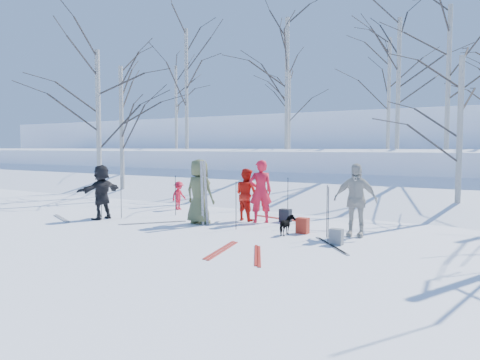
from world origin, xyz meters
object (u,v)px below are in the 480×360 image
Objects in this scene: skier_olive_center at (199,192)px; skier_red_seated at (179,196)px; dog at (287,225)px; backpack_red at (303,226)px; skier_red_north at (261,191)px; skier_redor_behind at (246,195)px; skier_grey_west at (102,192)px; backpack_grey at (336,237)px; skier_cream_east at (355,200)px; backpack_dark at (285,216)px.

skier_olive_center reaches higher than skier_red_seated.
dog is (5.64, -2.39, -0.26)m from skier_red_seated.
skier_red_seated is 6.19m from backpack_red.
skier_red_north is 4.16m from skier_red_seated.
skier_redor_behind is 2.75m from dog.
skier_olive_center is 1.86× the size of skier_red_seated.
backpack_grey is (7.75, 0.25, -0.68)m from skier_grey_west.
skier_cream_east reaches higher than backpack_dark.
skier_redor_behind is (0.86, 1.30, -0.15)m from skier_olive_center.
skier_redor_behind is 3.89× the size of backpack_red.
skier_cream_east reaches higher than backpack_grey.
skier_olive_center reaches higher than dog.
skier_olive_center is 3.38m from skier_red_seated.
skier_red_north reaches higher than skier_grey_west.
skier_grey_west is at bearing 17.33° from skier_olive_center.
skier_red_north is 2.27m from dog.
dog is at bearing 175.84° from skier_olive_center.
skier_cream_east is at bearing -158.44° from dog.
skier_red_seated is at bearing 170.39° from skier_grey_west.
skier_grey_west is 6.30m from dog.
dog is at bearing -109.74° from skier_red_seated.
skier_red_seated is 0.60× the size of skier_grey_west.
dog is at bearing -116.55° from backpack_red.
skier_olive_center is 5.10× the size of backpack_grey.
skier_grey_west reaches higher than backpack_dark.
backpack_red is at bearing 170.87° from skier_redor_behind.
skier_red_seated is 0.55× the size of skier_cream_east.
backpack_dark is at bearing -179.06° from skier_red_north.
skier_olive_center is 3.13× the size of dog.
skier_redor_behind reaches higher than skier_red_seated.
skier_redor_behind is at bearing -41.45° from dog.
backpack_grey is at bearing -35.27° from backpack_red.
skier_redor_behind is at bearing 120.51° from skier_grey_west.
skier_redor_behind is 0.94× the size of skier_grey_west.
dog is (3.06, -0.26, -0.71)m from skier_olive_center.
skier_redor_behind is at bearing -122.63° from skier_olive_center.
skier_olive_center is at bearing 179.85° from skier_cream_east.
skier_red_north is 0.62m from skier_redor_behind.
skier_grey_west is (-4.03, -2.25, 0.06)m from skier_redor_behind.
dog reaches higher than backpack_grey.
backpack_red is 1.11× the size of backpack_grey.
backpack_dark is (-1.02, 1.93, -0.06)m from dog.
backpack_dark is (5.21, 2.62, -0.67)m from skier_grey_west.
skier_red_north is 2.21m from backpack_red.
skier_olive_center reaches higher than skier_cream_east.
skier_olive_center is at bearing -10.96° from dog.
backpack_dark is (-2.56, 1.12, -0.74)m from skier_cream_east.
backpack_red is at bearing 101.46° from skier_grey_west.
skier_olive_center reaches higher than skier_red_north.
skier_red_north is at bearing -47.64° from dog.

